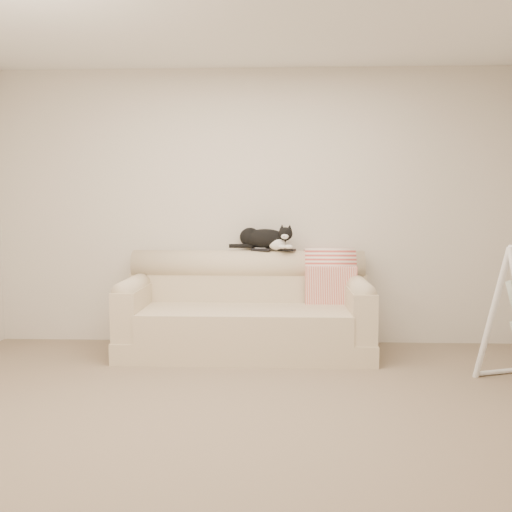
{
  "coord_description": "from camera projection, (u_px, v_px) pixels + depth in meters",
  "views": [
    {
      "loc": [
        0.21,
        -3.44,
        1.31
      ],
      "look_at": [
        0.02,
        1.27,
        0.9
      ],
      "focal_mm": 40.0,
      "sensor_mm": 36.0,
      "label": 1
    }
  ],
  "objects": [
    {
      "name": "throw_blanket",
      "position": [
        330.0,
        269.0,
        5.29
      ],
      "size": [
        0.46,
        0.38,
        0.58
      ],
      "color": "#C84037",
      "rests_on": "sofa"
    },
    {
      "name": "sofa",
      "position": [
        246.0,
        313.0,
        5.13
      ],
      "size": [
        2.2,
        0.93,
        0.9
      ],
      "color": "beige",
      "rests_on": "ground"
    },
    {
      "name": "tuxedo_cat",
      "position": [
        264.0,
        238.0,
        5.32
      ],
      "size": [
        0.61,
        0.34,
        0.24
      ],
      "color": "black",
      "rests_on": "sofa"
    },
    {
      "name": "ground_plane",
      "position": [
        245.0,
        417.0,
        3.55
      ],
      "size": [
        5.0,
        5.0,
        0.0
      ],
      "primitive_type": "plane",
      "color": "#73604D",
      "rests_on": "ground"
    },
    {
      "name": "room_shell",
      "position": [
        244.0,
        170.0,
        3.42
      ],
      "size": [
        5.04,
        4.04,
        2.6
      ],
      "color": "beige",
      "rests_on": "ground"
    },
    {
      "name": "remote_a",
      "position": [
        261.0,
        249.0,
        5.3
      ],
      "size": [
        0.19,
        0.09,
        0.03
      ],
      "color": "black",
      "rests_on": "sofa"
    },
    {
      "name": "remote_b",
      "position": [
        287.0,
        250.0,
        5.29
      ],
      "size": [
        0.17,
        0.12,
        0.02
      ],
      "color": "black",
      "rests_on": "sofa"
    }
  ]
}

